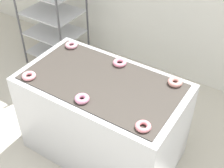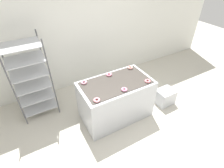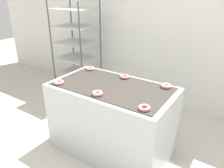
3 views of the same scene
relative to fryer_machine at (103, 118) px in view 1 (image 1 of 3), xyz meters
name	(u,v)px [view 1 (image 1 of 3)]	position (x,y,z in m)	size (l,w,h in m)	color
fryer_machine	(103,118)	(0.00, 0.00, 0.00)	(1.35, 0.77, 0.84)	#B7BABF
baking_rack_cart	(51,2)	(-1.33, 0.91, 0.42)	(0.67, 0.54, 1.65)	#4C4C51
donut_near_left	(29,76)	(-0.52, -0.28, 0.44)	(0.11, 0.11, 0.03)	pink
donut_near_center	(82,99)	(0.00, -0.27, 0.44)	(0.11, 0.11, 0.04)	pink
donut_near_right	(143,126)	(0.51, -0.27, 0.44)	(0.11, 0.11, 0.03)	pink
donut_far_left	(71,45)	(-0.52, 0.27, 0.44)	(0.11, 0.11, 0.03)	pink
donut_far_center	(120,63)	(0.00, 0.27, 0.44)	(0.12, 0.12, 0.03)	pink
donut_far_right	(175,82)	(0.50, 0.28, 0.44)	(0.12, 0.12, 0.04)	#D69289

